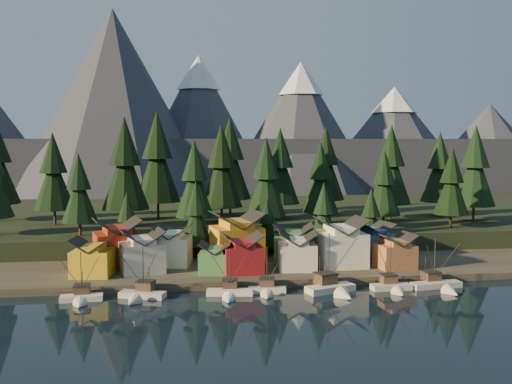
{
  "coord_description": "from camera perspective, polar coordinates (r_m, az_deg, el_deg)",
  "views": [
    {
      "loc": [
        -16.38,
        -94.41,
        29.17
      ],
      "look_at": [
        0.92,
        30.0,
        17.82
      ],
      "focal_mm": 40.0,
      "sensor_mm": 36.0,
      "label": 1
    }
  ],
  "objects": [
    {
      "name": "ground",
      "position": [
        100.16,
        1.88,
        -11.77
      ],
      "size": [
        500.0,
        500.0,
        0.0
      ],
      "primitive_type": "plane",
      "color": "black",
      "rests_on": "ground"
    },
    {
      "name": "house_back_2",
      "position": [
        130.53,
        -1.94,
        -4.4
      ],
      "size": [
        12.46,
        11.77,
        11.4
      ],
      "rotation": [
        0.0,
        0.0,
        0.2
      ],
      "color": "gold",
      "rests_on": "shore_strip"
    },
    {
      "name": "boat_5",
      "position": [
        115.3,
        13.54,
        -8.59
      ],
      "size": [
        8.1,
        8.79,
        10.3
      ],
      "rotation": [
        0.0,
        0.0,
        0.03
      ],
      "color": "beige",
      "rests_on": "ground"
    },
    {
      "name": "tree_hill_13",
      "position": [
        160.16,
        18.98,
        0.8
      ],
      "size": [
        9.24,
        9.24,
        21.52
      ],
      "color": "#332319",
      "rests_on": "hillside"
    },
    {
      "name": "tree_hill_14",
      "position": [
        185.02,
        17.86,
        2.14
      ],
      "size": [
        11.17,
        11.17,
        26.02
      ],
      "color": "#332319",
      "rests_on": "hillside"
    },
    {
      "name": "hillside",
      "position": [
        186.98,
        -2.82,
        -2.89
      ],
      "size": [
        420.0,
        100.0,
        6.0
      ],
      "primitive_type": "cube",
      "color": "black",
      "rests_on": "ground"
    },
    {
      "name": "tree_hill_7",
      "position": [
        144.5,
        1.01,
        1.21
      ],
      "size": [
        10.38,
        10.38,
        24.17
      ],
      "color": "#332319",
      "rests_on": "hillside"
    },
    {
      "name": "tree_hill_6",
      "position": [
        160.09,
        -3.47,
        2.33
      ],
      "size": [
        12.0,
        12.0,
        27.95
      ],
      "color": "#332319",
      "rests_on": "hillside"
    },
    {
      "name": "mountain_ridge",
      "position": [
        308.26,
        -5.67,
        4.56
      ],
      "size": [
        560.0,
        190.0,
        90.0
      ],
      "color": "#454859",
      "rests_on": "ground"
    },
    {
      "name": "tree_hill_1",
      "position": [
        166.11,
        -19.59,
        1.7
      ],
      "size": [
        10.99,
        10.99,
        25.59
      ],
      "color": "#332319",
      "rests_on": "hillside"
    },
    {
      "name": "tree_hill_3",
      "position": [
        155.17,
        -12.96,
        2.47
      ],
      "size": [
        12.74,
        12.74,
        29.68
      ],
      "color": "#332319",
      "rests_on": "hillside"
    },
    {
      "name": "house_front_0",
      "position": [
        121.93,
        -16.07,
        -6.19
      ],
      "size": [
        8.72,
        8.35,
        7.81
      ],
      "rotation": [
        0.0,
        0.0,
        -0.13
      ],
      "color": "gold",
      "rests_on": "shore_strip"
    },
    {
      "name": "tree_hill_15",
      "position": [
        177.28,
        -2.61,
        3.1
      ],
      "size": [
        13.2,
        13.2,
        30.74
      ],
      "color": "#332319",
      "rests_on": "hillside"
    },
    {
      "name": "tree_shore_3",
      "position": [
        140.16,
        6.78,
        -2.27
      ],
      "size": [
        7.57,
        7.57,
        17.63
      ],
      "color": "#332319",
      "rests_on": "shore_strip"
    },
    {
      "name": "house_front_1",
      "position": [
        122.82,
        -11.33,
        -5.73
      ],
      "size": [
        10.29,
        10.03,
        8.92
      ],
      "rotation": [
        0.0,
        0.0,
        0.23
      ],
      "color": "beige",
      "rests_on": "shore_strip"
    },
    {
      "name": "tree_shore_4",
      "position": [
        143.77,
        11.41,
        -2.51
      ],
      "size": [
        6.87,
        6.87,
        16.01
      ],
      "color": "#332319",
      "rests_on": "shore_strip"
    },
    {
      "name": "tree_shore_0",
      "position": [
        136.24,
        -12.75,
        -2.97
      ],
      "size": [
        6.84,
        6.84,
        15.94
      ],
      "color": "#332319",
      "rests_on": "shore_strip"
    },
    {
      "name": "house_back_4",
      "position": [
        135.15,
        7.85,
        -4.66
      ],
      "size": [
        9.72,
        9.46,
        9.03
      ],
      "rotation": [
        0.0,
        0.0,
        -0.2
      ],
      "color": "beige",
      "rests_on": "shore_strip"
    },
    {
      "name": "tree_hill_9",
      "position": [
        154.63,
        6.48,
        1.17
      ],
      "size": [
        9.81,
        9.81,
        22.86
      ],
      "color": "#332319",
      "rests_on": "hillside"
    },
    {
      "name": "boat_6",
      "position": [
        119.11,
        17.88,
        -8.31
      ],
      "size": [
        10.75,
        11.5,
        10.85
      ],
      "rotation": [
        0.0,
        0.0,
        0.12
      ],
      "color": "beige",
      "rests_on": "ground"
    },
    {
      "name": "tree_hill_10",
      "position": [
        180.65,
        6.98,
        2.58
      ],
      "size": [
        11.91,
        11.91,
        27.74
      ],
      "color": "#332319",
      "rests_on": "hillside"
    },
    {
      "name": "house_back_1",
      "position": [
        128.47,
        -8.37,
        -5.23
      ],
      "size": [
        9.21,
        9.28,
        8.79
      ],
      "rotation": [
        0.0,
        0.0,
        -0.2
      ],
      "color": "white",
      "rests_on": "shore_strip"
    },
    {
      "name": "house_front_4",
      "position": [
        123.73,
        4.13,
        -5.75
      ],
      "size": [
        8.86,
        9.42,
        8.15
      ],
      "rotation": [
        0.0,
        0.0,
        -0.11
      ],
      "color": "beige",
      "rests_on": "shore_strip"
    },
    {
      "name": "tree_hill_11",
      "position": [
        154.76,
        12.68,
        0.65
      ],
      "size": [
        8.91,
        8.91,
        20.75
      ],
      "color": "#332319",
      "rests_on": "hillside"
    },
    {
      "name": "tree_hill_8",
      "position": [
        169.37,
        2.43,
        2.33
      ],
      "size": [
        11.63,
        11.63,
        27.08
      ],
      "color": "#332319",
      "rests_on": "hillside"
    },
    {
      "name": "house_front_5",
      "position": [
        127.25,
        8.48,
        -4.88
      ],
      "size": [
        10.67,
        9.79,
        10.69
      ],
      "rotation": [
        0.0,
        0.0,
        0.05
      ],
      "color": "white",
      "rests_on": "shore_strip"
    },
    {
      "name": "tree_hill_4",
      "position": [
        169.6,
        -9.83,
        3.15
      ],
      "size": [
        13.7,
        13.7,
        31.91
      ],
      "color": "#332319",
      "rests_on": "hillside"
    },
    {
      "name": "tree_hill_17",
      "position": [
        174.39,
        21.05,
        2.18
      ],
      "size": [
        11.9,
        11.9,
        27.71
      ],
      "color": "#332319",
      "rests_on": "hillside"
    },
    {
      "name": "shore_strip",
      "position": [
        138.36,
        -0.95,
        -6.69
      ],
      "size": [
        400.0,
        50.0,
        1.5
      ],
      "primitive_type": "cube",
      "color": "#312D24",
      "rests_on": "ground"
    },
    {
      "name": "boat_2",
      "position": [
        108.54,
        -2.67,
        -9.45
      ],
      "size": [
        9.22,
        9.84,
        9.81
      ],
      "rotation": [
        0.0,
        0.0,
        -0.13
      ],
      "color": "white",
      "rests_on": "ground"
    },
    {
      "name": "house_front_6",
      "position": [
        128.03,
        13.74,
        -5.66
      ],
      "size": [
        8.3,
        7.93,
        7.55
      ],
      "rotation": [
        0.0,
        0.0,
        0.11
      ],
      "color": "#AD693D",
      "rests_on": "shore_strip"
    },
    {
      "name": "house_back_0",
      "position": [
        129.83,
        -13.71,
        -4.83
      ],
      "size": [
        11.61,
        11.34,
        10.43
      ],
      "rotation": [
        0.0,
        0.0,
        0.26
      ],
      "color": "maroon",
      "rests_on": "shore_strip"
    },
    {
      "name": "boat_3",
      "position": [
        110.02,
        1.11,
        -9.14
      ],
      "size": [
        7.77,
        8.3,
        9.85
      ],
      "rotation": [
        0.0,
        0.0,
        -0.15
      ],
      "color": "beige",
      "rests_on": "ground"
    },
    {
      "name": "boat_0",
      "position": [
        109.45,
        -17.11,
        -9.45
      ],
      "size": [
        7.93,
        8.54,
        9.96
      ],
      "rotation": [
        0.0,
        0.0,
        0.07
      ],
      "color": "silver",
      "rests_on": "ground"
    },
    {
      "name": "dock",
      "position": [
        115.72,
        0.47,
        -9.18
      ],
      "size": [
        80.0,
        4.0,
        1.0
      ],
      "primitive_type": "cube",
      "color": "#4E4038",
      "rests_on": "ground"
    },
    {
      "name": "tree_hill_12",
      "position": [
        172.29,
        13.33,
        2.39
      ],
      "size": [
        11.97,
        11.97,
        27.89
      ],
      "color": "#332319",
      "rests_on": "hillside"
    },
    {
      "name": "house_front_3",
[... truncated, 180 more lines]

